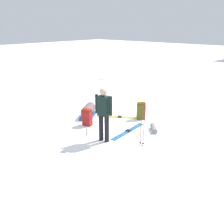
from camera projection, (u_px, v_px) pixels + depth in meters
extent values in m
plane|color=white|center=(112.00, 131.00, 8.20)|extent=(80.00, 80.00, 0.00)
cylinder|color=black|center=(101.00, 128.00, 7.44)|extent=(0.14, 0.14, 0.85)
cylinder|color=black|center=(107.00, 129.00, 7.35)|extent=(0.14, 0.14, 0.85)
cube|color=black|center=(104.00, 106.00, 7.15)|extent=(0.38, 0.30, 0.60)
cylinder|color=black|center=(97.00, 104.00, 7.25)|extent=(0.09, 0.09, 0.58)
cylinder|color=black|center=(111.00, 106.00, 7.04)|extent=(0.09, 0.09, 0.58)
sphere|color=tan|center=(103.00, 91.00, 7.00)|extent=(0.22, 0.22, 0.22)
cube|color=gold|center=(120.00, 117.00, 9.48)|extent=(1.53, 1.10, 0.02)
cube|color=black|center=(120.00, 116.00, 9.47)|extent=(0.15, 0.13, 0.03)
cube|color=gold|center=(120.00, 118.00, 9.39)|extent=(1.53, 1.10, 0.02)
cube|color=black|center=(120.00, 117.00, 9.38)|extent=(0.15, 0.13, 0.03)
cube|color=#1C599E|center=(127.00, 131.00, 8.22)|extent=(0.16, 1.70, 0.02)
cube|color=black|center=(127.00, 130.00, 8.21)|extent=(0.07, 0.14, 0.03)
cube|color=#1C599E|center=(129.00, 132.00, 8.16)|extent=(0.16, 1.70, 0.02)
cube|color=black|center=(129.00, 131.00, 8.15)|extent=(0.07, 0.14, 0.03)
cube|color=maroon|center=(87.00, 118.00, 8.60)|extent=(0.36, 0.27, 0.53)
cube|color=maroon|center=(87.00, 110.00, 8.50)|extent=(0.32, 0.25, 0.08)
cube|color=#4D4E14|center=(141.00, 112.00, 9.19)|extent=(0.37, 0.37, 0.59)
cube|color=#494009|center=(141.00, 103.00, 9.08)|extent=(0.33, 0.34, 0.08)
cylinder|color=maroon|center=(141.00, 125.00, 7.08)|extent=(0.02, 0.02, 1.28)
sphere|color=#A51919|center=(142.00, 103.00, 6.85)|extent=(0.05, 0.05, 0.05)
cylinder|color=black|center=(140.00, 143.00, 7.28)|extent=(0.07, 0.07, 0.01)
cylinder|color=maroon|center=(144.00, 126.00, 7.04)|extent=(0.02, 0.02, 1.28)
sphere|color=#A51919|center=(145.00, 104.00, 6.82)|extent=(0.05, 0.05, 0.05)
cylinder|color=black|center=(143.00, 143.00, 7.24)|extent=(0.07, 0.07, 0.01)
cylinder|color=#A9C0B7|center=(100.00, 95.00, 10.21)|extent=(0.02, 0.02, 1.26)
sphere|color=#A51919|center=(99.00, 79.00, 9.99)|extent=(0.05, 0.05, 0.05)
cylinder|color=black|center=(100.00, 107.00, 10.41)|extent=(0.07, 0.07, 0.01)
cylinder|color=#A9C0B7|center=(103.00, 95.00, 10.15)|extent=(0.02, 0.02, 1.26)
sphere|color=#A51919|center=(103.00, 80.00, 9.92)|extent=(0.05, 0.05, 0.05)
cylinder|color=black|center=(103.00, 108.00, 10.34)|extent=(0.07, 0.07, 0.01)
cube|color=#165191|center=(88.00, 116.00, 9.51)|extent=(0.91, 1.11, 0.09)
cylinder|color=#60494D|center=(88.00, 110.00, 9.43)|extent=(0.71, 0.82, 0.40)
cylinder|color=slate|center=(154.00, 128.00, 8.22)|extent=(0.49, 0.54, 0.18)
cylinder|color=#B3B5BA|center=(87.00, 132.00, 7.87)|extent=(0.07, 0.07, 0.26)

